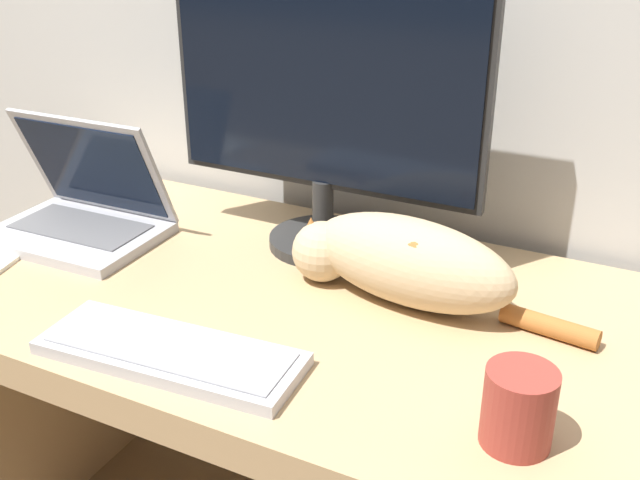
{
  "coord_description": "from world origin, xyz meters",
  "views": [
    {
      "loc": [
        0.55,
        -0.62,
        1.33
      ],
      "look_at": [
        0.08,
        0.32,
        0.84
      ],
      "focal_mm": 42.0,
      "sensor_mm": 36.0,
      "label": 1
    }
  ],
  "objects_px": {
    "laptop": "(82,212)",
    "external_keyboard": "(170,353)",
    "coffee_mug": "(519,408)",
    "monitor": "(324,88)",
    "cat": "(402,259)"
  },
  "relations": [
    {
      "from": "monitor",
      "to": "coffee_mug",
      "type": "bearing_deg",
      "value": -40.92
    },
    {
      "from": "monitor",
      "to": "external_keyboard",
      "type": "height_order",
      "value": "monitor"
    },
    {
      "from": "monitor",
      "to": "external_keyboard",
      "type": "relative_size",
      "value": 1.49
    },
    {
      "from": "monitor",
      "to": "cat",
      "type": "height_order",
      "value": "monitor"
    },
    {
      "from": "external_keyboard",
      "to": "coffee_mug",
      "type": "bearing_deg",
      "value": 1.19
    },
    {
      "from": "laptop",
      "to": "cat",
      "type": "distance_m",
      "value": 0.66
    },
    {
      "from": "external_keyboard",
      "to": "coffee_mug",
      "type": "xyz_separation_m",
      "value": [
        0.49,
        0.05,
        0.04
      ]
    },
    {
      "from": "external_keyboard",
      "to": "coffee_mug",
      "type": "distance_m",
      "value": 0.5
    },
    {
      "from": "cat",
      "to": "external_keyboard",
      "type": "bearing_deg",
      "value": -118.22
    },
    {
      "from": "laptop",
      "to": "external_keyboard",
      "type": "bearing_deg",
      "value": -34.87
    },
    {
      "from": "coffee_mug",
      "to": "monitor",
      "type": "bearing_deg",
      "value": 139.08
    },
    {
      "from": "laptop",
      "to": "coffee_mug",
      "type": "relative_size",
      "value": 3.13
    },
    {
      "from": "external_keyboard",
      "to": "cat",
      "type": "distance_m",
      "value": 0.4
    },
    {
      "from": "external_keyboard",
      "to": "laptop",
      "type": "bearing_deg",
      "value": 142.37
    },
    {
      "from": "laptop",
      "to": "coffee_mug",
      "type": "xyz_separation_m",
      "value": [
        0.91,
        -0.23,
        0.0
      ]
    }
  ]
}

